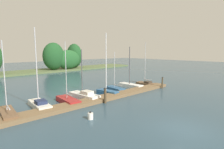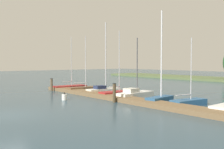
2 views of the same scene
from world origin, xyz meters
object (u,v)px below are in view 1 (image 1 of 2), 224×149
Objects in this scene: mooring_piling_2 at (162,83)px; sailboat_6 at (115,89)px; mooring_piling_1 at (105,96)px; channel_buoy_0 at (90,116)px; sailboat_3 at (67,100)px; sailboat_5 at (107,91)px; sailboat_2 at (39,103)px; sailboat_8 at (145,83)px; sailboat_4 at (83,95)px; sailboat_7 at (130,85)px; sailboat_1 at (7,113)px.

sailboat_6 is at bearing 148.60° from mooring_piling_2.
channel_buoy_0 is (-3.77, -2.54, -0.53)m from mooring_piling_1.
sailboat_3 reaches higher than mooring_piling_2.
sailboat_3 is 0.85× the size of sailboat_5.
sailboat_3 is 7.62m from sailboat_6.
sailboat_3 is 3.97m from mooring_piling_1.
channel_buoy_0 is at bearing -157.99° from sailboat_2.
mooring_piling_2 is (13.48, -2.86, 0.53)m from sailboat_3.
sailboat_2 is 1.19× the size of sailboat_3.
sailboat_8 is 9.89× the size of channel_buoy_0.
sailboat_7 reaches higher than sailboat_4.
sailboat_3 reaches higher than sailboat_7.
sailboat_7 reaches higher than mooring_piling_1.
sailboat_7 is at bearing 125.93° from mooring_piling_2.
channel_buoy_0 is at bearing 120.67° from sailboat_5.
sailboat_8 reaches higher than mooring_piling_1.
sailboat_4 is 0.74× the size of sailboat_5.
sailboat_7 is (13.55, 0.46, -0.07)m from sailboat_2.
channel_buoy_0 is at bearing -170.27° from mooring_piling_2.
mooring_piling_1 is at bearing -115.21° from sailboat_2.
sailboat_3 is 9.45× the size of channel_buoy_0.
sailboat_4 is 3.38× the size of mooring_piling_2.
sailboat_1 is 6.94m from channel_buoy_0.
sailboat_5 reaches higher than sailboat_4.
channel_buoy_0 is (-3.17, -5.57, -0.11)m from sailboat_4.
sailboat_1 is 11.00m from sailboat_5.
mooring_piling_2 is (19.11, -2.69, 0.51)m from sailboat_1.
mooring_piling_2 is (2.71, -3.74, 0.49)m from sailboat_7.
sailboat_4 reaches higher than sailboat_6.
sailboat_5 is at bearing -86.60° from sailboat_3.
sailboat_5 is 3.78m from mooring_piling_1.
mooring_piling_2 is (11.32, -3.08, 0.44)m from sailboat_4.
sailboat_5 is (5.38, -0.09, 0.17)m from sailboat_3.
sailboat_5 is at bearing 46.08° from mooring_piling_1.
mooring_piling_1 is at bearing -174.71° from sailboat_4.
sailboat_1 is 19.30m from mooring_piling_2.
sailboat_6 is 3.29× the size of mooring_piling_1.
mooring_piling_1 is (2.76, -2.80, 0.50)m from sailboat_3.
sailboat_1 is 0.84× the size of sailboat_5.
sailboat_8 reaches higher than sailboat_7.
mooring_piling_1 is 4.58m from channel_buoy_0.
sailboat_2 is (2.85, 0.59, 0.09)m from sailboat_1.
sailboat_2 is 16.59m from mooring_piling_2.
sailboat_4 reaches higher than mooring_piling_1.
sailboat_8 is at bearing -84.18° from sailboat_3.
mooring_piling_2 reaches higher than channel_buoy_0.
sailboat_6 is (7.58, 0.74, -0.02)m from sailboat_3.
channel_buoy_0 is at bearing 107.82° from sailboat_8.
sailboat_7 is (10.78, 0.88, 0.04)m from sailboat_3.
mooring_piling_2 is (10.72, -0.06, 0.03)m from mooring_piling_1.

